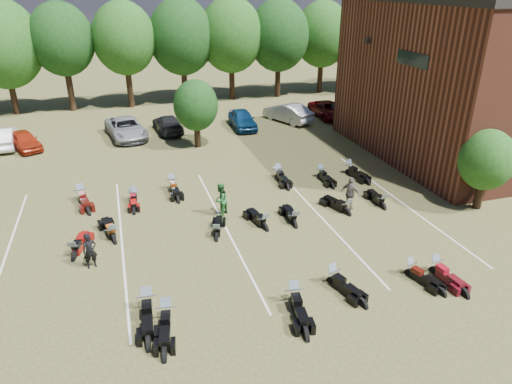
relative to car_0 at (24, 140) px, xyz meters
name	(u,v)px	position (x,y,z in m)	size (l,w,h in m)	color
ground	(304,247)	(14.12, -18.64, -0.67)	(160.00, 160.00, 0.00)	brown
car_0	(24,140)	(0.00, 0.00, 0.00)	(1.59, 3.95, 1.35)	maroon
car_1	(3,138)	(-1.53, 0.93, 0.07)	(1.58, 4.52, 1.49)	silver
car_2	(126,128)	(7.20, 0.61, 0.08)	(2.52, 5.46, 1.52)	gray
car_3	(168,124)	(10.50, 1.17, 0.00)	(1.89, 4.66, 1.35)	black
car_4	(242,119)	(16.57, 0.41, 0.08)	(1.79, 4.45, 1.52)	navy
car_5	(288,113)	(20.86, 1.07, 0.12)	(1.68, 4.82, 1.59)	#A4A5A0
car_6	(328,110)	(24.86, 1.32, 0.01)	(2.27, 4.93, 1.37)	#5C050B
car_7	(341,109)	(26.01, 1.14, 0.07)	(2.08, 5.12, 1.49)	#343338
person_black	(90,251)	(4.84, -17.38, 0.13)	(0.59, 0.38, 1.61)	black
person_green	(221,200)	(11.22, -14.35, 0.22)	(0.87, 0.68, 1.78)	#246129
person_grey	(350,193)	(17.96, -15.73, 0.24)	(1.07, 0.45, 1.83)	#625A54
motorcycle_1	(167,322)	(7.45, -21.84, -0.67)	(0.76, 2.37, 1.32)	black
motorcycle_2	(148,311)	(6.85, -21.06, -0.67)	(0.80, 2.52, 1.41)	black
motorcycle_3	(294,304)	(12.17, -22.28, -0.67)	(0.78, 2.44, 1.36)	black
motorcycle_4	(333,284)	(14.14, -21.59, -0.67)	(0.71, 2.24, 1.25)	black
motorcycle_5	(410,276)	(17.46, -22.01, -0.67)	(0.66, 2.06, 1.15)	black
motorcycle_6	(435,274)	(18.55, -22.20, -0.67)	(0.70, 2.20, 1.23)	#4C0A13
motorcycle_7	(75,258)	(4.10, -16.42, -0.67)	(0.73, 2.28, 1.27)	maroon
motorcycle_8	(114,241)	(5.77, -15.46, -0.67)	(0.78, 2.44, 1.36)	black
motorcycle_9	(217,239)	(10.47, -16.69, -0.67)	(0.69, 2.16, 1.21)	black
motorcycle_10	(294,226)	(14.46, -16.60, -0.67)	(0.71, 2.24, 1.25)	black
motorcycle_11	(265,229)	(12.92, -16.46, -0.67)	(0.72, 2.27, 1.27)	black
motorcycle_12	(346,214)	(17.53, -16.23, -0.67)	(0.74, 2.33, 1.30)	black
motorcycle_13	(382,208)	(19.74, -16.17, -0.67)	(0.70, 2.21, 1.23)	black
motorcycle_14	(82,201)	(4.20, -10.37, -0.67)	(0.79, 2.47, 1.38)	#3D0B08
motorcycle_15	(134,201)	(6.94, -11.21, -0.67)	(0.66, 2.06, 1.15)	#970C0A
motorcycle_16	(135,201)	(7.03, -11.34, -0.67)	(0.64, 2.01, 1.12)	black
motorcycle_17	(173,190)	(9.24, -10.36, -0.67)	(0.76, 2.39, 1.33)	black
motorcycle_18	(278,178)	(15.75, -10.62, -0.67)	(0.74, 2.34, 1.30)	black
motorcycle_19	(320,178)	(18.29, -11.34, -0.67)	(0.70, 2.20, 1.23)	black
motorcycle_20	(349,174)	(20.28, -11.33, -0.67)	(0.76, 2.39, 1.33)	black
tree_line	(178,38)	(13.12, 10.36, 5.64)	(56.00, 6.00, 9.79)	black
young_tree_near_building	(487,160)	(24.62, -17.64, 2.08)	(2.80, 2.80, 4.16)	black
young_tree_midfield	(196,105)	(12.12, -3.14, 2.42)	(3.20, 3.20, 4.70)	black
parking_lines	(225,226)	(11.12, -15.64, -0.67)	(20.10, 14.00, 0.01)	silver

